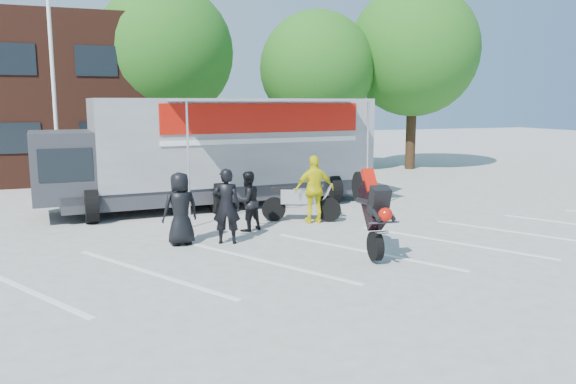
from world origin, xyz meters
TOP-DOWN VIEW (x-y plane):
  - ground at (0.00, 0.00)m, footprint 100.00×100.00m
  - parking_bay_lines at (0.00, 1.00)m, footprint 18.09×13.33m
  - flagpole at (-6.24, 10.00)m, footprint 1.61×0.12m
  - tree_left at (-2.00, 16.00)m, footprint 6.12×6.12m
  - tree_mid at (5.00, 15.00)m, footprint 5.44×5.44m
  - tree_right at (10.00, 14.50)m, footprint 6.46×6.46m
  - transporter_truck at (-1.48, 7.69)m, footprint 11.30×5.99m
  - parked_motorcycle at (0.05, 4.53)m, footprint 2.43×1.65m
  - stunt_bike_rider at (0.04, 0.77)m, footprint 1.04×1.87m
  - spectator_leather_a at (-3.64, 3.06)m, footprint 0.93×0.68m
  - spectator_leather_b at (-2.58, 2.80)m, footprint 0.78×0.64m
  - spectator_leather_c at (-1.72, 3.93)m, footprint 0.94×0.85m
  - spectator_hivis at (0.33, 4.22)m, footprint 1.16×0.58m

SIDE VIEW (x-z plane):
  - ground at x=0.00m, z-range 0.00..0.00m
  - transporter_truck at x=-1.48m, z-range -1.75..1.75m
  - parked_motorcycle at x=0.05m, z-range -0.61..0.61m
  - stunt_bike_rider at x=0.04m, z-range -1.05..1.05m
  - parking_bay_lines at x=0.00m, z-range 0.00..0.01m
  - spectator_leather_c at x=-1.72m, z-range 0.00..1.59m
  - spectator_leather_a at x=-3.64m, z-range 0.00..1.76m
  - spectator_leather_b at x=-2.58m, z-range 0.00..1.83m
  - spectator_hivis at x=0.33m, z-range 0.00..1.92m
  - tree_mid at x=5.00m, z-range 1.10..8.78m
  - flagpole at x=-6.24m, z-range 1.05..9.05m
  - tree_left at x=-2.00m, z-range 1.25..9.89m
  - tree_right at x=10.00m, z-range 1.32..10.44m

